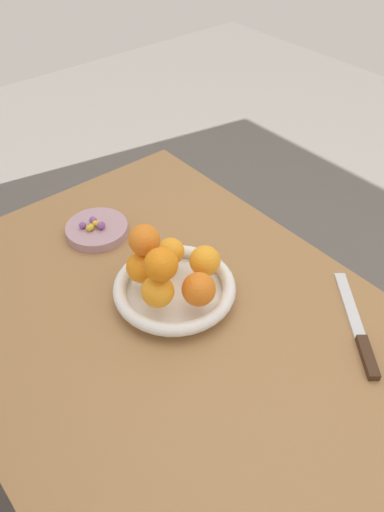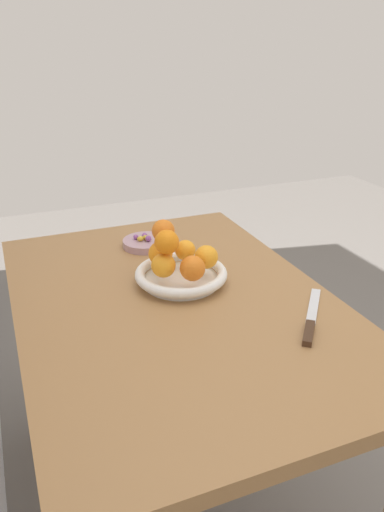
% 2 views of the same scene
% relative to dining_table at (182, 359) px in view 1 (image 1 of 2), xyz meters
% --- Properties ---
extents(ground_plane, '(6.00, 6.00, 0.00)m').
position_rel_dining_table_xyz_m(ground_plane, '(0.00, 0.00, -0.65)').
color(ground_plane, slate).
extents(dining_table, '(1.10, 0.76, 0.74)m').
position_rel_dining_table_xyz_m(dining_table, '(0.00, 0.00, 0.00)').
color(dining_table, '#9E7042').
rests_on(dining_table, ground_plane).
extents(fruit_bowl, '(0.24, 0.24, 0.04)m').
position_rel_dining_table_xyz_m(fruit_bowl, '(0.08, -0.05, 0.11)').
color(fruit_bowl, white).
rests_on(fruit_bowl, dining_table).
extents(candy_dish, '(0.14, 0.14, 0.02)m').
position_rel_dining_table_xyz_m(candy_dish, '(0.35, -0.03, 0.10)').
color(candy_dish, '#B28C99').
rests_on(candy_dish, dining_table).
extents(orange_0, '(0.06, 0.06, 0.06)m').
position_rel_dining_table_xyz_m(orange_0, '(0.12, -0.01, 0.16)').
color(orange_0, orange).
rests_on(orange_0, fruit_bowl).
extents(orange_1, '(0.06, 0.06, 0.06)m').
position_rel_dining_table_xyz_m(orange_1, '(0.05, 0.01, 0.16)').
color(orange_1, orange).
rests_on(orange_1, fruit_bowl).
extents(orange_2, '(0.06, 0.06, 0.06)m').
position_rel_dining_table_xyz_m(orange_2, '(0.01, -0.05, 0.16)').
color(orange_2, orange).
rests_on(orange_2, fruit_bowl).
extents(orange_3, '(0.06, 0.06, 0.06)m').
position_rel_dining_table_xyz_m(orange_3, '(0.06, -0.11, 0.16)').
color(orange_3, orange).
rests_on(orange_3, fruit_bowl).
extents(orange_4, '(0.06, 0.06, 0.06)m').
position_rel_dining_table_xyz_m(orange_4, '(0.13, -0.08, 0.16)').
color(orange_4, orange).
rests_on(orange_4, fruit_bowl).
extents(orange_5, '(0.06, 0.06, 0.06)m').
position_rel_dining_table_xyz_m(orange_5, '(0.13, -0.02, 0.22)').
color(orange_5, orange).
rests_on(orange_5, orange_0).
extents(orange_6, '(0.06, 0.06, 0.06)m').
position_rel_dining_table_xyz_m(orange_6, '(0.05, 0.00, 0.22)').
color(orange_6, orange).
rests_on(orange_6, orange_1).
extents(candy_ball_0, '(0.02, 0.02, 0.02)m').
position_rel_dining_table_xyz_m(candy_ball_0, '(0.34, -0.02, 0.12)').
color(candy_ball_0, gold).
rests_on(candy_ball_0, candy_dish).
extents(candy_ball_1, '(0.02, 0.02, 0.02)m').
position_rel_dining_table_xyz_m(candy_ball_1, '(0.36, -0.01, 0.12)').
color(candy_ball_1, '#8C4C99').
rests_on(candy_ball_1, candy_dish).
extents(candy_ball_2, '(0.02, 0.02, 0.02)m').
position_rel_dining_table_xyz_m(candy_ball_2, '(0.33, -0.04, 0.12)').
color(candy_ball_2, gold).
rests_on(candy_ball_2, candy_dish).
extents(candy_ball_3, '(0.02, 0.02, 0.02)m').
position_rel_dining_table_xyz_m(candy_ball_3, '(0.33, -0.04, 0.12)').
color(candy_ball_3, '#8C4C99').
rests_on(candy_ball_3, candy_dish).
extents(candy_ball_4, '(0.02, 0.02, 0.02)m').
position_rel_dining_table_xyz_m(candy_ball_4, '(0.36, -0.03, 0.12)').
color(candy_ball_4, '#8C4C99').
rests_on(candy_ball_4, candy_dish).
extents(candy_ball_5, '(0.01, 0.01, 0.01)m').
position_rel_dining_table_xyz_m(candy_ball_5, '(0.35, -0.03, 0.12)').
color(candy_ball_5, gold).
rests_on(candy_ball_5, candy_dish).
extents(candy_ball_6, '(0.01, 0.01, 0.01)m').
position_rel_dining_table_xyz_m(candy_ball_6, '(0.34, -0.01, 0.12)').
color(candy_ball_6, gold).
rests_on(candy_ball_6, candy_dish).
extents(knife, '(0.21, 0.18, 0.01)m').
position_rel_dining_table_xyz_m(knife, '(-0.21, -0.25, 0.09)').
color(knife, '#3F2819').
rests_on(knife, dining_table).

